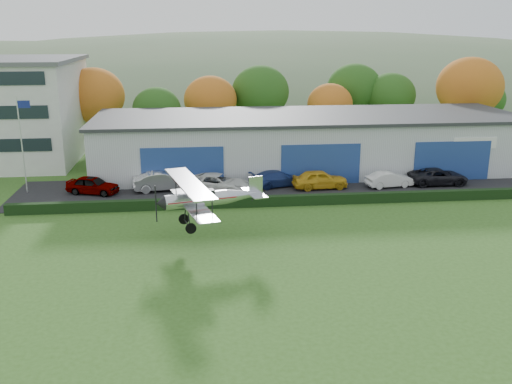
{
  "coord_description": "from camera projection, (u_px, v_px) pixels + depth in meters",
  "views": [
    {
      "loc": [
        -5.82,
        -25.22,
        13.33
      ],
      "look_at": [
        -1.86,
        11.25,
        2.62
      ],
      "focal_mm": 39.62,
      "sensor_mm": 36.0,
      "label": 1
    }
  ],
  "objects": [
    {
      "name": "distant_hills",
      "position": [
        200.0,
        121.0,
        165.21
      ],
      "size": [
        430.0,
        196.0,
        56.0
      ],
      "color": "#4C6642",
      "rests_on": "ground"
    },
    {
      "name": "ground",
      "position": [
        317.0,
        303.0,
        28.41
      ],
      "size": [
        300.0,
        300.0,
        0.0
      ],
      "primitive_type": "plane",
      "color": "#31561B",
      "rests_on": "ground"
    },
    {
      "name": "hangar",
      "position": [
        308.0,
        142.0,
        54.88
      ],
      "size": [
        40.6,
        12.6,
        5.3
      ],
      "color": "#B2B7BC",
      "rests_on": "ground"
    },
    {
      "name": "car_6",
      "position": [
        438.0,
        176.0,
        49.53
      ],
      "size": [
        5.15,
        2.43,
        1.42
      ],
      "primitive_type": "imported",
      "rotation": [
        0.0,
        0.0,
        1.56
      ],
      "color": "black",
      "rests_on": "apron"
    },
    {
      "name": "car_0",
      "position": [
        93.0,
        185.0,
        46.73
      ],
      "size": [
        4.67,
        3.06,
        1.48
      ],
      "primitive_type": "imported",
      "rotation": [
        0.0,
        0.0,
        1.24
      ],
      "color": "gray",
      "rests_on": "apron"
    },
    {
      "name": "apron",
      "position": [
        300.0,
        188.0,
        48.75
      ],
      "size": [
        48.0,
        9.0,
        0.05
      ],
      "primitive_type": "cube",
      "color": "black",
      "rests_on": "ground"
    },
    {
      "name": "biplane",
      "position": [
        206.0,
        197.0,
        35.3
      ],
      "size": [
        7.06,
        8.01,
        2.99
      ],
      "rotation": [
        0.0,
        0.0,
        0.25
      ],
      "color": "silver"
    },
    {
      "name": "car_4",
      "position": [
        320.0,
        179.0,
        48.25
      ],
      "size": [
        4.8,
        2.15,
        1.6
      ],
      "primitive_type": "imported",
      "rotation": [
        0.0,
        0.0,
        1.63
      ],
      "color": "gold",
      "rests_on": "apron"
    },
    {
      "name": "tree_belt",
      "position": [
        252.0,
        96.0,
        65.69
      ],
      "size": [
        75.7,
        13.22,
        10.12
      ],
      "color": "#3D2614",
      "rests_on": "ground"
    },
    {
      "name": "car_3",
      "position": [
        277.0,
        178.0,
        48.96
      ],
      "size": [
        5.17,
        3.36,
        1.39
      ],
      "primitive_type": "imported",
      "rotation": [
        0.0,
        0.0,
        1.89
      ],
      "color": "navy",
      "rests_on": "apron"
    },
    {
      "name": "car_1",
      "position": [
        163.0,
        181.0,
        47.67
      ],
      "size": [
        5.21,
        2.55,
        1.64
      ],
      "primitive_type": "imported",
      "rotation": [
        0.0,
        0.0,
        1.74
      ],
      "color": "silver",
      "rests_on": "apron"
    },
    {
      "name": "car_2",
      "position": [
        218.0,
        183.0,
        46.99
      ],
      "size": [
        6.26,
        4.69,
        1.58
      ],
      "primitive_type": "imported",
      "rotation": [
        0.0,
        0.0,
        1.16
      ],
      "color": "silver",
      "rests_on": "apron"
    },
    {
      "name": "hedge",
      "position": [
        311.0,
        200.0,
        44.07
      ],
      "size": [
        46.0,
        0.6,
        0.8
      ],
      "primitive_type": "cube",
      "color": "black",
      "rests_on": "ground"
    },
    {
      "name": "car_5",
      "position": [
        389.0,
        179.0,
        48.73
      ],
      "size": [
        4.23,
        2.01,
        1.34
      ],
      "primitive_type": "imported",
      "rotation": [
        0.0,
        0.0,
        1.72
      ],
      "color": "silver",
      "rests_on": "apron"
    },
    {
      "name": "flagpole",
      "position": [
        22.0,
        136.0,
        46.0
      ],
      "size": [
        1.05,
        0.1,
        8.0
      ],
      "color": "silver",
      "rests_on": "ground"
    }
  ]
}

